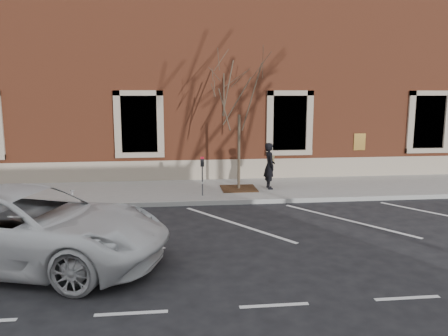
{
  "coord_description": "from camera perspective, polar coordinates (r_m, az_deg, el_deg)",
  "views": [
    {
      "loc": [
        -1.64,
        -13.8,
        3.57
      ],
      "look_at": [
        0.0,
        0.6,
        1.1
      ],
      "focal_mm": 35.0,
      "sensor_mm": 36.0,
      "label": 1
    }
  ],
  "objects": [
    {
      "name": "white_truck",
      "position": [
        10.07,
        -24.28,
        -7.04
      ],
      "size": [
        6.44,
        4.27,
        1.64
      ],
      "primitive_type": "imported",
      "rotation": [
        0.0,
        0.0,
        1.29
      ],
      "color": "silver",
      "rests_on": "ground"
    },
    {
      "name": "building_civic",
      "position": [
        21.61,
        -2.18,
        10.79
      ],
      "size": [
        40.0,
        8.62,
        8.0
      ],
      "color": "brown",
      "rests_on": "ground"
    },
    {
      "name": "ground",
      "position": [
        14.35,
        0.27,
        -4.74
      ],
      "size": [
        120.0,
        120.0,
        0.0
      ],
      "primitive_type": "plane",
      "color": "#28282B",
      "rests_on": "ground"
    },
    {
      "name": "man",
      "position": [
        15.9,
        5.97,
        0.28
      ],
      "size": [
        0.43,
        0.63,
        1.68
      ],
      "primitive_type": "imported",
      "rotation": [
        0.0,
        0.0,
        1.62
      ],
      "color": "black",
      "rests_on": "sidewalk_near"
    },
    {
      "name": "sapling",
      "position": [
        15.54,
        2.01,
        9.68
      ],
      "size": [
        2.94,
        2.94,
        4.89
      ],
      "color": "#4E422F",
      "rests_on": "sidewalk_near"
    },
    {
      "name": "tree_grate",
      "position": [
        15.91,
        1.94,
        -2.69
      ],
      "size": [
        1.26,
        1.26,
        0.03
      ],
      "primitive_type": "cube",
      "color": "#412614",
      "rests_on": "sidewalk_near"
    },
    {
      "name": "sidewalk_near",
      "position": [
        16.02,
        -0.46,
        -2.93
      ],
      "size": [
        40.0,
        3.5,
        0.15
      ],
      "primitive_type": "cube",
      "color": "#A6A29C",
      "rests_on": "ground"
    },
    {
      "name": "curb_near",
      "position": [
        14.28,
        0.3,
        -4.49
      ],
      "size": [
        40.0,
        0.12,
        0.15
      ],
      "primitive_type": "cube",
      "color": "#9E9E99",
      "rests_on": "ground"
    },
    {
      "name": "parking_meter",
      "position": [
        14.72,
        -2.86,
        -0.11
      ],
      "size": [
        0.12,
        0.09,
        1.33
      ],
      "rotation": [
        0.0,
        0.0,
        0.38
      ],
      "color": "#595B60",
      "rests_on": "sidewalk_near"
    },
    {
      "name": "parking_stripes",
      "position": [
        12.24,
        1.49,
        -7.27
      ],
      "size": [
        28.0,
        4.4,
        0.01
      ],
      "primitive_type": null,
      "color": "silver",
      "rests_on": "ground"
    }
  ]
}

